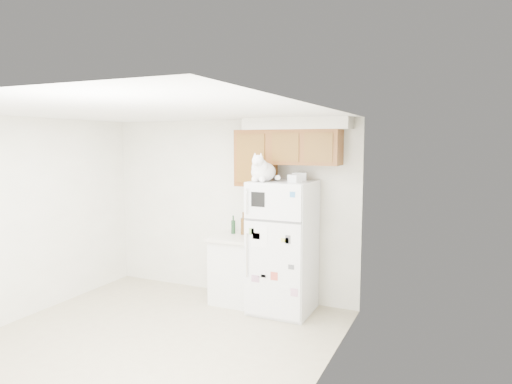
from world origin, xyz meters
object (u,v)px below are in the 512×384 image
Objects in this scene: cat at (262,171)px; storage_box_back at (299,177)px; base_counter at (237,269)px; storage_box_front at (295,178)px; bottle_green at (233,225)px; bottle_amber at (243,223)px; refrigerator at (283,247)px.

cat reaches higher than storage_box_back.
cat is (0.48, -0.24, 1.38)m from base_counter.
bottle_green is at bearing -171.67° from storage_box_front.
bottle_amber is at bearing 6.19° from bottle_green.
refrigerator is 1.02m from cat.
bottle_amber is at bearing 76.48° from base_counter.
bottle_amber is at bearing 162.84° from refrigerator.
storage_box_back reaches higher than base_counter.
bottle_green is at bearing -173.81° from bottle_amber.
storage_box_front reaches higher than base_counter.
storage_box_back is at bearing 42.36° from cat.
base_counter is 0.63m from bottle_amber.
cat is 0.42m from storage_box_front.
bottle_green is (-0.12, 0.11, 0.59)m from base_counter.
cat is at bearing -39.76° from bottle_amber.
cat reaches higher than base_counter.
cat is 3.49× the size of storage_box_front.
refrigerator reaches higher than bottle_amber.
base_counter is 2.96× the size of bottle_amber.
cat is at bearing -30.96° from bottle_green.
base_counter is at bearing 170.85° from storage_box_back.
refrigerator is at bearing -6.09° from base_counter.
refrigerator is at bearing -149.20° from storage_box_back.
cat reaches higher than storage_box_front.
storage_box_back is 0.25m from storage_box_front.
bottle_green is at bearing 135.56° from base_counter.
bottle_amber is at bearing -175.11° from storage_box_front.
refrigerator is 1.85× the size of base_counter.
base_counter is at bearing -44.44° from bottle_green.
base_counter is (-0.69, 0.07, -0.39)m from refrigerator.
storage_box_back is at bearing 46.18° from refrigerator.
storage_box_back is 0.58× the size of bottle_amber.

